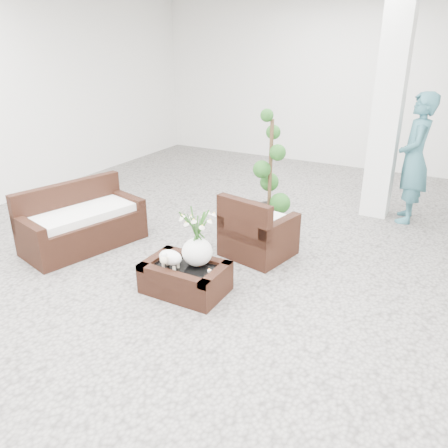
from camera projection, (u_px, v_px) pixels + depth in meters
The scene contains 10 objects.
ground at pixel (228, 267), 5.62m from camera, with size 11.00×11.00×0.00m, color gray.
column at pixel (389, 103), 6.69m from camera, with size 0.40×0.40×3.50m, color white.
coffee_table at pixel (185, 279), 5.04m from camera, with size 0.90×0.60×0.31m, color #32180E.
sheep_figurine at pixel (170, 259), 4.91m from camera, with size 0.28×0.23×0.21m, color white.
planter_narcissus at pixel (197, 232), 4.86m from camera, with size 0.44×0.44×0.80m, color white, non-canonical shape.
tealight at pixel (209, 271), 4.86m from camera, with size 0.04×0.04×0.03m, color white.
armchair at pixel (259, 225), 5.80m from camera, with size 0.79×0.76×0.84m, color #32180E.
loveseat at pixel (82, 217), 6.04m from camera, with size 1.57×0.76×0.84m, color #32180E.
topiary at pixel (270, 169), 6.69m from camera, with size 0.45×0.45×1.69m, color #1D4B18, non-canonical shape.
shopper at pixel (414, 159), 6.72m from camera, with size 0.71×0.47×1.95m, color #346873.
Camera 1 is at (2.36, -4.40, 2.65)m, focal length 36.21 mm.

